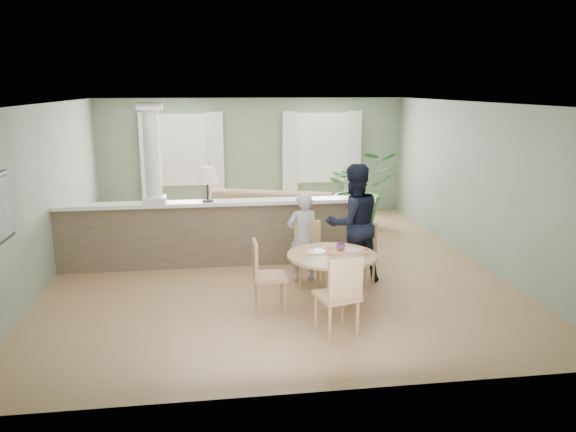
{
  "coord_description": "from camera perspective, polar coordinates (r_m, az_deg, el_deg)",
  "views": [
    {
      "loc": [
        -1.01,
        -8.93,
        2.95
      ],
      "look_at": [
        0.11,
        -1.0,
        1.1
      ],
      "focal_mm": 35.0,
      "sensor_mm": 36.0,
      "label": 1
    }
  ],
  "objects": [
    {
      "name": "chair_side",
      "position": [
        7.53,
        -2.41,
        -5.73
      ],
      "size": [
        0.44,
        0.44,
        0.96
      ],
      "rotation": [
        0.0,
        0.0,
        1.57
      ],
      "color": "tan",
      "rests_on": "ground"
    },
    {
      "name": "chair_near",
      "position": [
        6.74,
        5.32,
        -7.77
      ],
      "size": [
        0.56,
        0.56,
        1.02
      ],
      "rotation": [
        0.0,
        0.0,
        3.4
      ],
      "color": "tan",
      "rests_on": "ground"
    },
    {
      "name": "room_shell",
      "position": [
        9.67,
        -2.2,
        6.26
      ],
      "size": [
        7.02,
        8.02,
        2.71
      ],
      "color": "gray",
      "rests_on": "ground"
    },
    {
      "name": "man_person",
      "position": [
        8.59,
        6.65,
        -0.75
      ],
      "size": [
        1.02,
        0.87,
        1.83
      ],
      "primitive_type": "imported",
      "rotation": [
        0.0,
        0.0,
        3.36
      ],
      "color": "black",
      "rests_on": "ground"
    },
    {
      "name": "houseplant",
      "position": [
        12.05,
        7.31,
        2.78
      ],
      "size": [
        1.64,
        1.47,
        1.66
      ],
      "primitive_type": "imported",
      "rotation": [
        0.0,
        0.0,
        0.13
      ],
      "color": "#2F6A2A",
      "rests_on": "ground"
    },
    {
      "name": "chair_far_boy",
      "position": [
        8.55,
        2.11,
        -3.48
      ],
      "size": [
        0.43,
        0.43,
        0.95
      ],
      "rotation": [
        0.0,
        0.0,
        0.01
      ],
      "color": "tan",
      "rests_on": "ground"
    },
    {
      "name": "pony_wall",
      "position": [
        9.4,
        -7.68,
        -0.9
      ],
      "size": [
        5.32,
        0.38,
        2.7
      ],
      "color": "#74624B",
      "rests_on": "ground"
    },
    {
      "name": "chair_far_man",
      "position": [
        8.58,
        7.42,
        -3.5
      ],
      "size": [
        0.6,
        0.6,
        0.95
      ],
      "rotation": [
        0.0,
        0.0,
        -0.64
      ],
      "color": "tan",
      "rests_on": "ground"
    },
    {
      "name": "dining_table",
      "position": [
        7.68,
        4.5,
        -4.95
      ],
      "size": [
        1.22,
        1.22,
        0.83
      ],
      "rotation": [
        0.0,
        0.0,
        0.12
      ],
      "color": "tan",
      "rests_on": "ground"
    },
    {
      "name": "child_person",
      "position": [
        8.61,
        1.51,
        -2.16
      ],
      "size": [
        0.55,
        0.41,
        1.39
      ],
      "primitive_type": "imported",
      "rotation": [
        0.0,
        0.0,
        3.3
      ],
      "color": "#9C9CA1",
      "rests_on": "ground"
    },
    {
      "name": "ground",
      "position": [
        9.45,
        -1.53,
        -5.16
      ],
      "size": [
        8.0,
        8.0,
        0.0
      ],
      "primitive_type": "plane",
      "color": "tan",
      "rests_on": "ground"
    },
    {
      "name": "sofa",
      "position": [
        10.87,
        -2.18,
        -0.22
      ],
      "size": [
        3.39,
        2.18,
        0.92
      ],
      "primitive_type": "imported",
      "rotation": [
        0.0,
        0.0,
        -0.32
      ],
      "color": "olive",
      "rests_on": "ground"
    }
  ]
}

